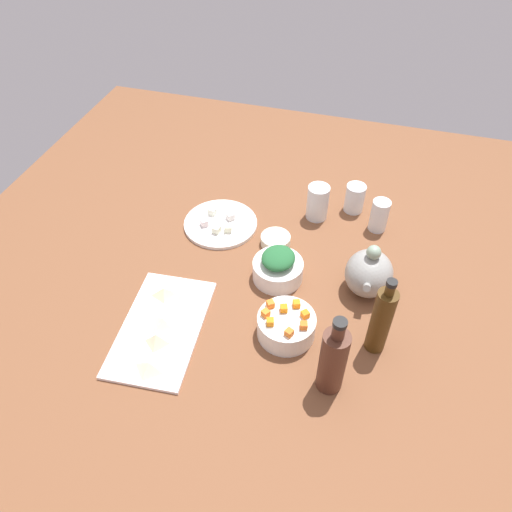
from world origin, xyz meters
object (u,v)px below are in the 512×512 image
object	(u,v)px
bowl_carrots	(286,326)
drinking_glass_1	(318,202)
cutting_board	(162,327)
plate_tofu	(221,224)
bowl_small_side	(276,240)
bottle_0	(381,320)
drinking_glass_0	(379,215)
teapot	(369,273)
drinking_glass_2	(355,198)
bowl_greens	(278,270)
bottle_1	(333,360)

from	to	relation	value
bowl_carrots	drinking_glass_1	size ratio (longest dim) A/B	1.28
cutting_board	plate_tofu	xyz separation A→B (cm)	(-43.42, 1.42, 0.10)
bowl_small_side	drinking_glass_1	distance (cm)	19.60
bowl_carrots	bowl_small_side	bearing A→B (deg)	-161.02
cutting_board	bottle_0	xyz separation A→B (cm)	(-10.05, 54.23, 10.11)
bowl_carrots	drinking_glass_0	distance (cm)	51.63
bottle_0	drinking_glass_0	distance (cm)	46.24
teapot	drinking_glass_2	distance (cm)	35.50
cutting_board	bowl_greens	bearing A→B (deg)	136.70
cutting_board	drinking_glass_2	xyz separation A→B (cm)	(-63.15, 41.33, 4.29)
bowl_greens	drinking_glass_2	size ratio (longest dim) A/B	1.51
plate_tofu	bottle_0	size ratio (longest dim) A/B	0.96
bottle_1	drinking_glass_1	distance (cm)	62.16
teapot	bottle_0	bearing A→B (deg)	13.56
bottle_1	drinking_glass_0	bearing A→B (deg)	175.22
bowl_small_side	bottle_1	xyz separation A→B (cm)	(43.69, 24.34, 8.56)
bowl_small_side	teapot	bearing A→B (deg)	69.26
cutting_board	plate_tofu	world-z (taller)	plate_tofu
bowl_small_side	drinking_glass_0	bearing A→B (deg)	118.69
bottle_1	bowl_carrots	bearing A→B (deg)	-130.92
bowl_greens	drinking_glass_1	distance (cm)	30.68
bowl_small_side	bowl_greens	bearing A→B (deg)	16.86
teapot	bottle_1	distance (cm)	33.19
bottle_0	bowl_greens	bearing A→B (deg)	-118.75
cutting_board	bottle_1	distance (cm)	46.16
cutting_board	drinking_glass_1	xyz separation A→B (cm)	(-56.27, 30.22, 5.39)
teapot	drinking_glass_1	size ratio (longest dim) A/B	1.40
cutting_board	bowl_carrots	world-z (taller)	bowl_carrots
bowl_carrots	bottle_0	world-z (taller)	bottle_0
bowl_small_side	bottle_0	world-z (taller)	bottle_0
cutting_board	plate_tofu	bearing A→B (deg)	178.12
teapot	bottle_0	distance (cm)	19.60
cutting_board	bowl_greens	distance (cm)	36.13
plate_tofu	bowl_greens	world-z (taller)	bowl_greens
plate_tofu	teapot	size ratio (longest dim) A/B	1.43
bottle_0	bowl_carrots	bearing A→B (deg)	-83.67
bowl_greens	plate_tofu	bearing A→B (deg)	-126.41
bowl_greens	drinking_glass_2	bearing A→B (deg)	155.78
bowl_small_side	drinking_glass_0	xyz separation A→B (cm)	(-16.06, 29.33, 3.79)
bowl_greens	bottle_0	bearing A→B (deg)	61.25
cutting_board	bowl_small_side	bearing A→B (deg)	152.55
drinking_glass_0	drinking_glass_1	size ratio (longest dim) A/B	0.91
bowl_carrots	teapot	distance (cm)	28.02
cutting_board	drinking_glass_2	world-z (taller)	drinking_glass_2
bowl_greens	bowl_carrots	bearing A→B (deg)	20.48
drinking_glass_1	drinking_glass_2	distance (cm)	13.12
cutting_board	bowl_greens	world-z (taller)	bowl_greens
drinking_glass_2	bowl_carrots	bearing A→B (deg)	-9.82
bottle_0	drinking_glass_1	xyz separation A→B (cm)	(-46.23, -24.01, -4.73)
bowl_greens	drinking_glass_2	xyz separation A→B (cm)	(-36.92, 16.61, 1.84)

